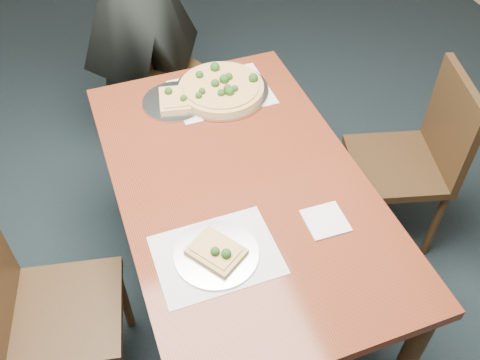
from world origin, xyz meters
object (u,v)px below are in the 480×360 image
object	(u,v)px
chair_far	(165,68)
chair_right	(417,154)
slice_plate_near	(217,253)
slice_plate_far	(175,100)
pizza_pan	(221,88)
dining_table	(240,196)
chair_left	(37,307)

from	to	relation	value
chair_far	chair_right	world-z (taller)	same
chair_right	slice_plate_near	size ratio (longest dim) A/B	3.25
chair_far	slice_plate_far	world-z (taller)	chair_far
chair_right	pizza_pan	size ratio (longest dim) A/B	2.19
dining_table	pizza_pan	bearing A→B (deg)	78.45
slice_plate_far	slice_plate_near	bearing A→B (deg)	-95.96
slice_plate_near	slice_plate_far	xyz separation A→B (m)	(0.09, 0.82, -0.00)
chair_left	slice_plate_near	xyz separation A→B (m)	(0.62, -0.17, 0.25)
slice_plate_near	slice_plate_far	bearing A→B (deg)	84.04
chair_far	chair_right	xyz separation A→B (m)	(0.90, -1.05, 0.00)
chair_right	pizza_pan	world-z (taller)	chair_right
pizza_pan	slice_plate_far	size ratio (longest dim) A/B	1.48
slice_plate_near	pizza_pan	bearing A→B (deg)	70.12
chair_left	pizza_pan	size ratio (longest dim) A/B	2.19
chair_left	chair_right	xyz separation A→B (m)	(1.70, 0.21, 0.00)
chair_right	slice_plate_near	xyz separation A→B (m)	(-1.07, -0.38, 0.25)
chair_right	slice_plate_near	distance (m)	1.16
chair_far	chair_right	distance (m)	1.38
dining_table	slice_plate_far	bearing A→B (deg)	101.05
dining_table	slice_plate_near	world-z (taller)	slice_plate_near
slice_plate_near	slice_plate_far	distance (m)	0.83
chair_right	slice_plate_far	world-z (taller)	chair_right
chair_right	slice_plate_far	bearing A→B (deg)	-98.97
slice_plate_near	slice_plate_far	world-z (taller)	slice_plate_near
pizza_pan	slice_plate_near	xyz separation A→B (m)	(-0.30, -0.82, -0.01)
dining_table	slice_plate_near	bearing A→B (deg)	-122.84
chair_far	pizza_pan	world-z (taller)	chair_far
dining_table	slice_plate_near	xyz separation A→B (m)	(-0.19, -0.29, 0.11)
chair_right	pizza_pan	xyz separation A→B (m)	(-0.78, 0.45, 0.26)
chair_far	slice_plate_far	distance (m)	0.66
chair_left	pizza_pan	distance (m)	1.16
chair_far	slice_plate_near	size ratio (longest dim) A/B	3.25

